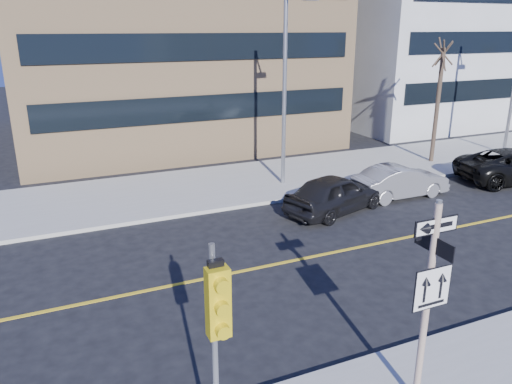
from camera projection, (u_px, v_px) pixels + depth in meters
name	position (u px, v px, depth m)	size (l,w,h in m)	color
ground	(342.00, 336.00, 11.78)	(120.00, 120.00, 0.00)	black
far_sidewalk	(489.00, 150.00, 29.10)	(66.00, 6.00, 0.15)	#A6A49B
sign_pole	(428.00, 295.00, 8.83)	(0.92, 0.92, 4.06)	silver
traffic_signal	(218.00, 321.00, 6.98)	(0.32, 0.45, 4.00)	gray
parked_car_a	(335.00, 194.00, 19.42)	(4.49, 1.81, 1.53)	black
parked_car_b	(400.00, 181.00, 21.18)	(4.21, 1.47, 1.39)	slate
streetlight_a	(287.00, 81.00, 21.15)	(0.55, 2.25, 8.00)	gray
street_tree_west	(443.00, 57.00, 24.84)	(1.80, 1.80, 6.35)	#372A20
building_grey_mid	(435.00, 19.00, 39.47)	(20.00, 16.00, 15.00)	#B0B4B6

